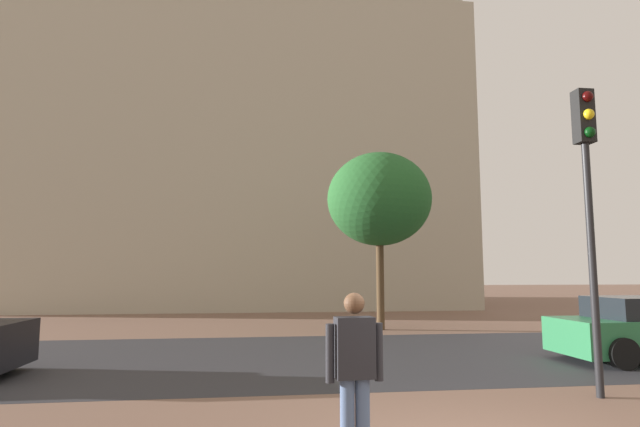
# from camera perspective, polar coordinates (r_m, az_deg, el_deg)

# --- Properties ---
(ground_plane) EXTENTS (120.00, 120.00, 0.00)m
(ground_plane) POSITION_cam_1_polar(r_m,az_deg,el_deg) (15.22, 1.25, -13.95)
(ground_plane) COLOR brown
(street_asphalt_strip) EXTENTS (120.00, 7.40, 0.00)m
(street_asphalt_strip) POSITION_cam_1_polar(r_m,az_deg,el_deg) (12.39, 3.35, -15.62)
(street_asphalt_strip) COLOR #2D2D33
(street_asphalt_strip) RESTS_ON ground_plane
(landmark_building) EXTENTS (25.80, 15.08, 32.15)m
(landmark_building) POSITION_cam_1_polar(r_m,az_deg,el_deg) (33.27, -9.26, 7.36)
(landmark_building) COLOR #B2A893
(landmark_building) RESTS_ON ground_plane
(person_skater) EXTENTS (0.61, 0.32, 1.73)m
(person_skater) POSITION_cam_1_polar(r_m,az_deg,el_deg) (5.48, 3.88, -16.91)
(person_skater) COLOR slate
(person_skater) RESTS_ON ground_plane
(traffic_light_pole) EXTENTS (0.28, 0.34, 4.96)m
(traffic_light_pole) POSITION_cam_1_polar(r_m,az_deg,el_deg) (9.38, 27.86, 3.39)
(traffic_light_pole) COLOR black
(traffic_light_pole) RESTS_ON ground_plane
(tree_curb_far) EXTENTS (3.63, 3.63, 6.12)m
(tree_curb_far) POSITION_cam_1_polar(r_m,az_deg,el_deg) (17.88, 6.65, 1.57)
(tree_curb_far) COLOR #4C3823
(tree_curb_far) RESTS_ON ground_plane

